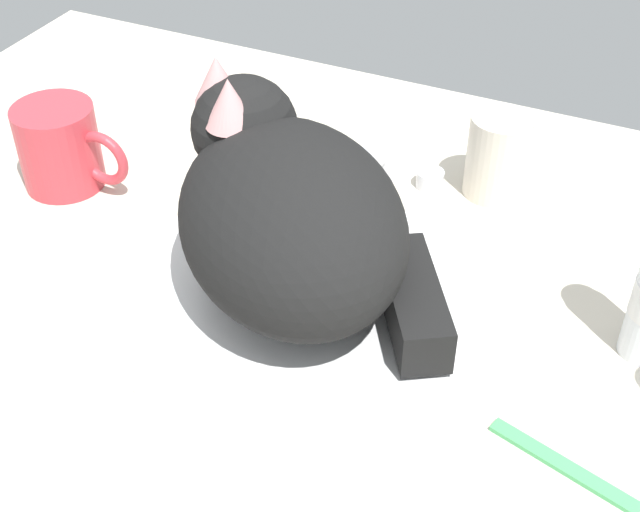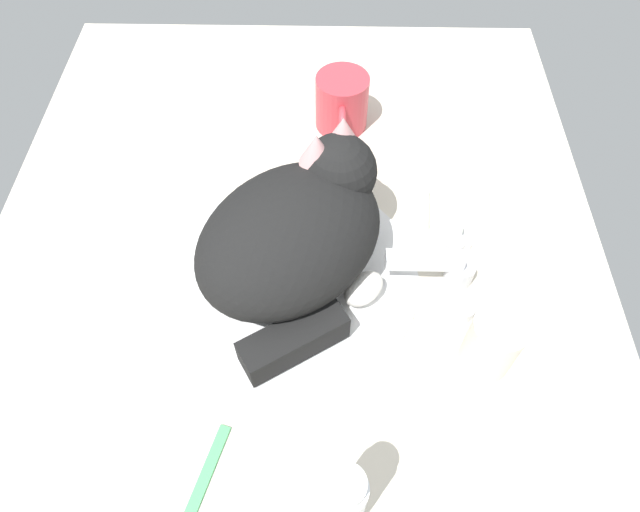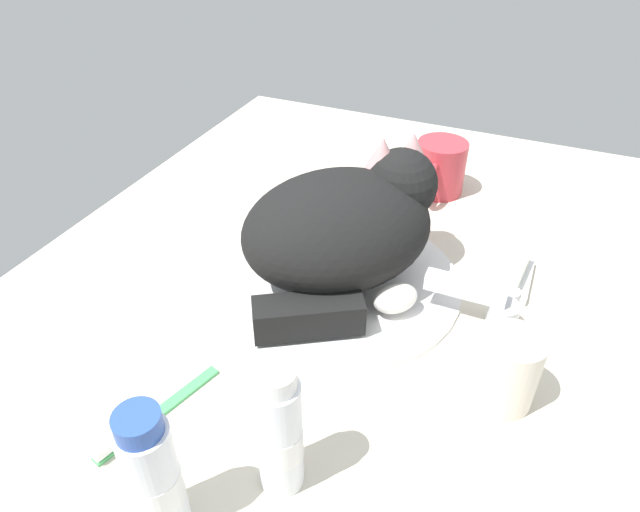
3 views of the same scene
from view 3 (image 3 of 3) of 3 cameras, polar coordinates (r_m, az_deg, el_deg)
The scene contains 11 objects.
ground_plane at distance 75.28cm, azimuth 1.62°, elevation -3.51°, with size 110.00×82.50×3.00cm, color beige.
sink_basin at distance 74.01cm, azimuth 1.64°, elevation -2.33°, with size 32.35×32.35×0.99cm, color white.
faucet at distance 69.77cm, azimuth 16.71°, elevation -4.98°, with size 12.74×11.37×5.36cm.
cat at distance 69.51cm, azimuth 2.62°, elevation 3.03°, with size 30.15×29.70×17.13cm.
coffee_mug at distance 93.84cm, azimuth 11.97°, elevation 8.67°, with size 12.11×8.01×8.59cm.
rinse_cup at distance 60.40cm, azimuth 18.46°, elevation -10.87°, with size 6.02×6.02×8.50cm.
soap_dish at distance 78.15cm, azimuth 18.15°, elevation -1.95°, with size 9.00×6.40×1.20cm, color white.
soap_bar at distance 77.17cm, azimuth 18.38°, elevation -0.98°, with size 6.74×4.34×2.14cm, color silver.
toothpaste_bottle at distance 49.80cm, azimuth -4.12°, elevation -17.40°, with size 4.03×4.03×14.35cm.
mouthwash_bottle at distance 49.30cm, azimuth -16.39°, elevation -20.58°, with size 4.27×4.27×14.13cm.
toothbrush at distance 60.91cm, azimuth -16.63°, elevation -15.22°, with size 14.68×5.44×1.60cm.
Camera 3 is at (53.77, 20.93, 46.85)cm, focal length 31.75 mm.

